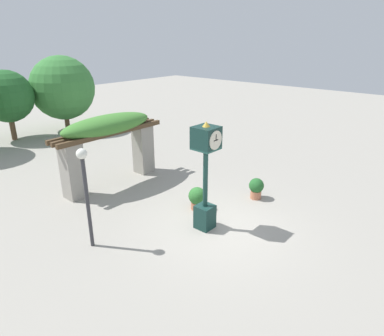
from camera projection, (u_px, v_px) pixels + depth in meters
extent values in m
plane|color=gray|center=(217.00, 227.00, 10.19)|extent=(60.00, 60.00, 0.00)
cube|color=#14332D|center=(205.00, 217.00, 10.07)|extent=(0.49, 0.49, 0.72)
cylinder|color=#14332D|center=(205.00, 179.00, 9.63)|extent=(0.14, 0.14, 1.69)
cylinder|color=gold|center=(206.00, 150.00, 9.32)|extent=(0.22, 0.22, 0.04)
cube|color=#14332D|center=(206.00, 138.00, 9.20)|extent=(0.63, 0.63, 0.63)
cylinder|color=beige|center=(216.00, 140.00, 9.00)|extent=(0.52, 0.02, 0.52)
cylinder|color=beige|center=(197.00, 136.00, 9.40)|extent=(0.52, 0.02, 0.52)
cube|color=black|center=(216.00, 140.00, 9.00)|extent=(0.18, 0.01, 0.02)
cube|color=black|center=(216.00, 137.00, 8.97)|extent=(0.02, 0.01, 0.16)
cone|color=gold|center=(206.00, 124.00, 9.06)|extent=(0.22, 0.22, 0.14)
cube|color=gray|center=(73.00, 171.00, 11.77)|extent=(0.64, 0.64, 1.98)
cube|color=gray|center=(143.00, 149.00, 14.04)|extent=(0.64, 0.64, 1.98)
cube|color=#4C3823|center=(114.00, 133.00, 12.33)|extent=(4.46, 0.13, 0.17)
cube|color=#4C3823|center=(109.00, 131.00, 12.52)|extent=(4.46, 0.13, 0.17)
cube|color=#4C3823|center=(103.00, 130.00, 12.71)|extent=(4.46, 0.13, 0.17)
ellipsoid|color=#427F33|center=(108.00, 125.00, 12.43)|extent=(3.72, 1.24, 0.70)
cylinder|color=#B26B4C|center=(256.00, 194.00, 11.98)|extent=(0.37, 0.37, 0.29)
sphere|color=#235B28|center=(256.00, 186.00, 11.86)|extent=(0.52, 0.52, 0.52)
cylinder|color=#B26B4C|center=(197.00, 205.00, 11.26)|extent=(0.41, 0.41, 0.25)
sphere|color=#2D6B2D|center=(197.00, 196.00, 11.13)|extent=(0.58, 0.58, 0.58)
cylinder|color=#333338|center=(88.00, 204.00, 8.87)|extent=(0.10, 0.10, 2.50)
sphere|color=white|center=(82.00, 154.00, 8.37)|extent=(0.27, 0.27, 0.27)
cylinder|color=brown|center=(13.00, 127.00, 18.60)|extent=(0.28, 0.28, 1.40)
sphere|color=#235B28|center=(7.00, 96.00, 18.00)|extent=(2.74, 2.74, 2.74)
cylinder|color=brown|center=(67.00, 120.00, 20.61)|extent=(0.28, 0.28, 1.22)
sphere|color=#387A38|center=(63.00, 88.00, 19.92)|extent=(3.67, 3.67, 3.67)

